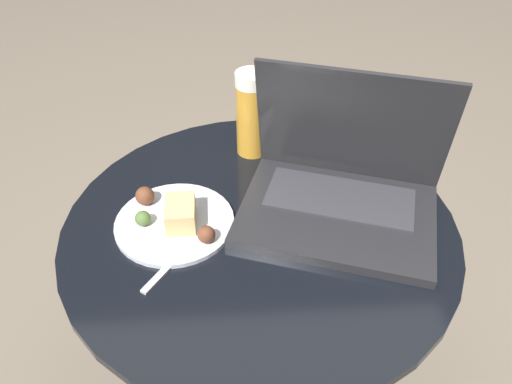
{
  "coord_description": "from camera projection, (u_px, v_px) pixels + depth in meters",
  "views": [
    {
      "loc": [
        -0.05,
        -0.67,
        1.16
      ],
      "look_at": [
        -0.01,
        0.0,
        0.61
      ],
      "focal_mm": 35.0,
      "sensor_mm": 36.0,
      "label": 1
    }
  ],
  "objects": [
    {
      "name": "ground_plane",
      "position": [
        259.0,
        377.0,
        1.26
      ],
      "size": [
        6.0,
        6.0,
        0.0
      ],
      "primitive_type": "plane",
      "color": "#726656"
    },
    {
      "name": "table",
      "position": [
        259.0,
        275.0,
        1.01
      ],
      "size": [
        0.72,
        0.72,
        0.54
      ],
      "color": "black",
      "rests_on": "ground_plane"
    },
    {
      "name": "laptop",
      "position": [
        342.0,
        185.0,
        0.92
      ],
      "size": [
        0.42,
        0.36,
        0.26
      ],
      "color": "#232326",
      "rests_on": "table"
    },
    {
      "name": "beer_glass",
      "position": [
        252.0,
        114.0,
        1.03
      ],
      "size": [
        0.07,
        0.07,
        0.19
      ],
      "color": "gold",
      "rests_on": "table"
    },
    {
      "name": "snack_plate",
      "position": [
        174.0,
        219.0,
        0.9
      ],
      "size": [
        0.22,
        0.22,
        0.05
      ],
      "color": "silver",
      "rests_on": "table"
    },
    {
      "name": "fork",
      "position": [
        184.0,
        250.0,
        0.86
      ],
      "size": [
        0.12,
        0.16,
        0.0
      ],
      "color": "silver",
      "rests_on": "table"
    }
  ]
}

